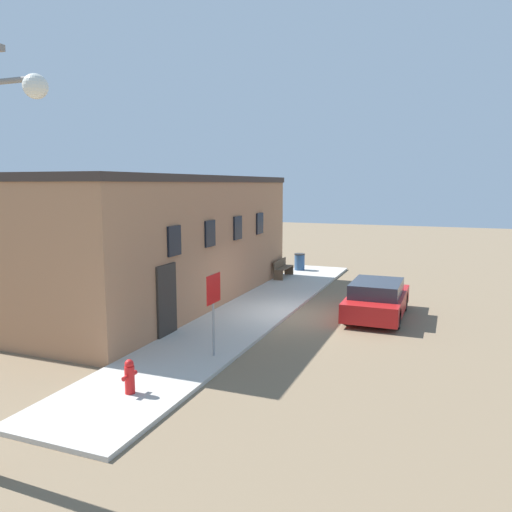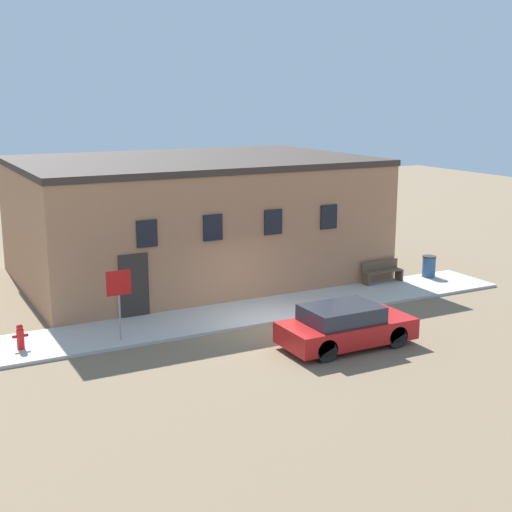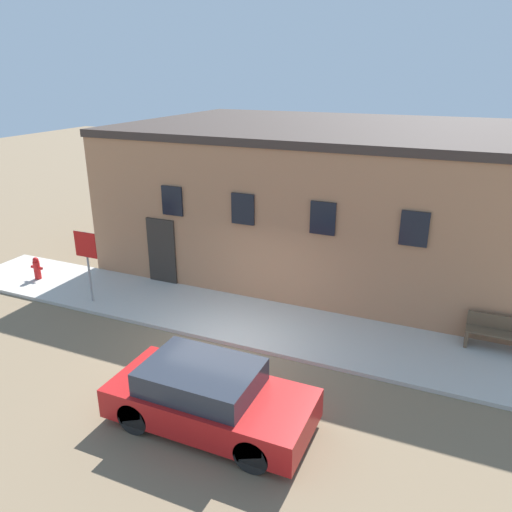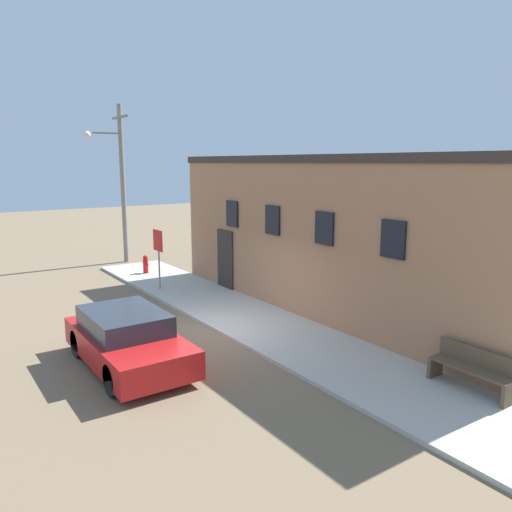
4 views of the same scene
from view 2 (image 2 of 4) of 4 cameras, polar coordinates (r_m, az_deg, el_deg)
The scene contains 8 objects.
ground_plane at distance 23.18m, azimuth 1.36°, elevation -5.50°, with size 80.00×80.00×0.00m, color #7A664C.
sidewalk at distance 24.29m, azimuth -0.18°, elevation -4.51°, with size 19.86×2.67×0.10m.
brick_building at distance 29.16m, azimuth -5.16°, elevation 3.13°, with size 13.60×9.46×4.82m.
fire_hydrant at distance 21.70m, azimuth -18.34°, elevation -6.13°, with size 0.44×0.21×0.75m.
stop_sign at distance 21.37m, azimuth -10.91°, elevation -2.79°, with size 0.75×0.06×2.15m.
bench at distance 28.26m, azimuth 10.05°, elevation -1.23°, with size 1.69×0.44×0.84m.
trash_bin at distance 29.51m, azimuth 13.66°, elevation -0.80°, with size 0.55×0.55×0.85m.
parked_car at distance 21.20m, azimuth 7.15°, elevation -5.60°, with size 3.98×1.80×1.27m.
Camera 2 is at (-10.74, -19.22, 7.25)m, focal length 50.00 mm.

